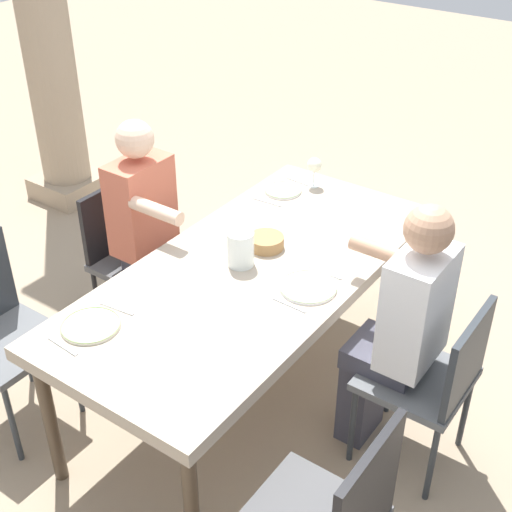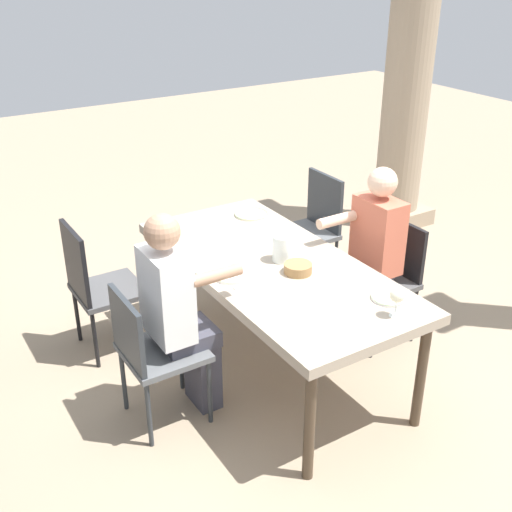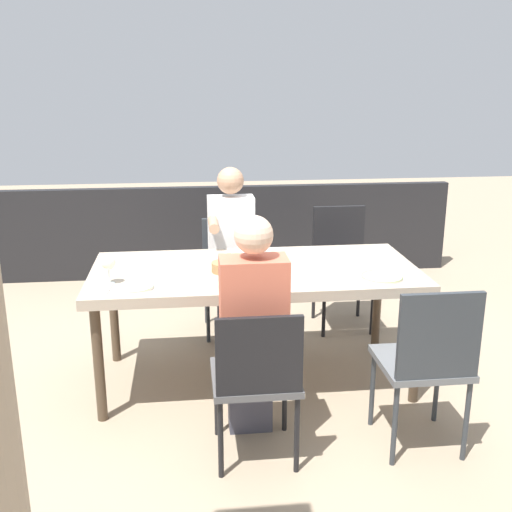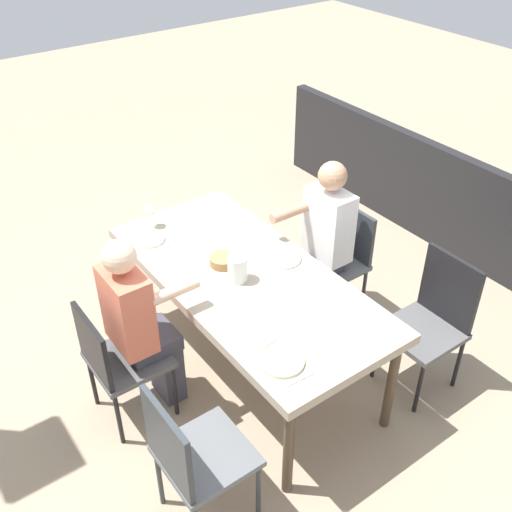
# 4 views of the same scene
# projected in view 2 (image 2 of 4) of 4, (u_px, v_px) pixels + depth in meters

# --- Properties ---
(ground_plane) EXTENTS (16.00, 16.00, 0.00)m
(ground_plane) POSITION_uv_depth(u_px,v_px,m) (272.00, 365.00, 4.31)
(ground_plane) COLOR gray
(dining_table) EXTENTS (2.04, 0.94, 0.77)m
(dining_table) POSITION_uv_depth(u_px,v_px,m) (273.00, 272.00, 4.00)
(dining_table) COLOR tan
(dining_table) RESTS_ON ground
(chair_west_north) EXTENTS (0.44, 0.44, 0.93)m
(chair_west_north) POSITION_uv_depth(u_px,v_px,m) (312.00, 224.00, 5.10)
(chair_west_north) COLOR #5B5E61
(chair_west_north) RESTS_ON ground
(chair_west_south) EXTENTS (0.44, 0.44, 0.94)m
(chair_west_south) POSITION_uv_depth(u_px,v_px,m) (95.00, 282.00, 4.25)
(chair_west_south) COLOR #4F4F50
(chair_west_south) RESTS_ON ground
(chair_mid_north) EXTENTS (0.44, 0.44, 0.85)m
(chair_mid_north) POSITION_uv_depth(u_px,v_px,m) (387.00, 272.00, 4.44)
(chair_mid_north) COLOR #4F4F50
(chair_mid_north) RESTS_ON ground
(chair_mid_south) EXTENTS (0.44, 0.44, 0.87)m
(chair_mid_south) POSITION_uv_depth(u_px,v_px,m) (150.00, 348.00, 3.59)
(chair_mid_south) COLOR #5B5E61
(chair_mid_south) RESTS_ON ground
(diner_woman_green) EXTENTS (0.35, 0.49, 1.28)m
(diner_woman_green) POSITION_uv_depth(u_px,v_px,m) (368.00, 255.00, 4.28)
(diner_woman_green) COLOR #3F3F4C
(diner_woman_green) RESTS_ON ground
(diner_man_white) EXTENTS (0.35, 0.49, 1.30)m
(diner_man_white) POSITION_uv_depth(u_px,v_px,m) (179.00, 311.00, 3.60)
(diner_man_white) COLOR #3F3F4C
(diner_man_white) RESTS_ON ground
(stone_column_near) EXTENTS (0.57, 0.57, 3.07)m
(stone_column_near) POSITION_uv_depth(u_px,v_px,m) (409.00, 69.00, 5.88)
(stone_column_near) COLOR tan
(stone_column_near) RESTS_ON ground
(plate_0) EXTENTS (0.24, 0.24, 0.02)m
(plate_0) POSITION_uv_depth(u_px,v_px,m) (251.00, 214.00, 4.66)
(plate_0) COLOR silver
(plate_0) RESTS_ON dining_table
(fork_0) EXTENTS (0.03, 0.17, 0.01)m
(fork_0) POSITION_uv_depth(u_px,v_px,m) (241.00, 208.00, 4.78)
(fork_0) COLOR silver
(fork_0) RESTS_ON dining_table
(spoon_0) EXTENTS (0.04, 0.17, 0.01)m
(spoon_0) POSITION_uv_depth(u_px,v_px,m) (262.00, 222.00, 4.55)
(spoon_0) COLOR silver
(spoon_0) RESTS_ON dining_table
(plate_1) EXTENTS (0.26, 0.26, 0.02)m
(plate_1) POSITION_uv_depth(u_px,v_px,m) (234.00, 274.00, 3.82)
(plate_1) COLOR white
(plate_1) RESTS_ON dining_table
(fork_1) EXTENTS (0.02, 0.17, 0.01)m
(fork_1) POSITION_uv_depth(u_px,v_px,m) (222.00, 265.00, 3.93)
(fork_1) COLOR silver
(fork_1) RESTS_ON dining_table
(spoon_1) EXTENTS (0.02, 0.17, 0.01)m
(spoon_1) POSITION_uv_depth(u_px,v_px,m) (247.00, 285.00, 3.71)
(spoon_1) COLOR silver
(spoon_1) RESTS_ON dining_table
(plate_2) EXTENTS (0.20, 0.20, 0.02)m
(plate_2) POSITION_uv_depth(u_px,v_px,m) (389.00, 297.00, 3.57)
(plate_2) COLOR white
(plate_2) RESTS_ON dining_table
(wine_glass_2) EXTENTS (0.08, 0.08, 0.17)m
(wine_glass_2) POSITION_uv_depth(u_px,v_px,m) (397.00, 296.00, 3.35)
(wine_glass_2) COLOR white
(wine_glass_2) RESTS_ON dining_table
(fork_2) EXTENTS (0.03, 0.17, 0.01)m
(fork_2) POSITION_uv_depth(u_px,v_px,m) (371.00, 287.00, 3.69)
(fork_2) COLOR silver
(fork_2) RESTS_ON dining_table
(spoon_2) EXTENTS (0.03, 0.17, 0.01)m
(spoon_2) POSITION_uv_depth(u_px,v_px,m) (408.00, 310.00, 3.46)
(spoon_2) COLOR silver
(spoon_2) RESTS_ON dining_table
(water_pitcher) EXTENTS (0.12, 0.12, 0.17)m
(water_pitcher) POSITION_uv_depth(u_px,v_px,m) (282.00, 250.00, 3.97)
(water_pitcher) COLOR white
(water_pitcher) RESTS_ON dining_table
(bread_basket) EXTENTS (0.17, 0.17, 0.06)m
(bread_basket) POSITION_uv_depth(u_px,v_px,m) (298.00, 268.00, 3.84)
(bread_basket) COLOR #9E7547
(bread_basket) RESTS_ON dining_table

